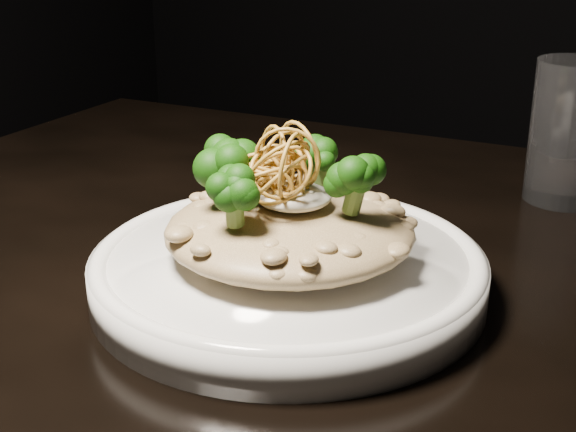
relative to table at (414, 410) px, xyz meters
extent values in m
cube|color=black|center=(0.00, 0.00, 0.06)|extent=(1.10, 0.80, 0.04)
cylinder|color=black|center=(-0.48, 0.33, -0.31)|extent=(0.05, 0.05, 0.71)
cylinder|color=white|center=(-0.09, -0.02, 0.10)|extent=(0.26, 0.26, 0.03)
ellipsoid|color=brown|center=(-0.08, -0.02, 0.13)|extent=(0.16, 0.16, 0.04)
ellipsoid|color=white|center=(-0.08, -0.03, 0.15)|extent=(0.05, 0.05, 0.01)
cylinder|color=white|center=(0.05, 0.25, 0.14)|extent=(0.09, 0.09, 0.12)
camera|label=1|loc=(0.13, -0.46, 0.33)|focal=50.00mm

